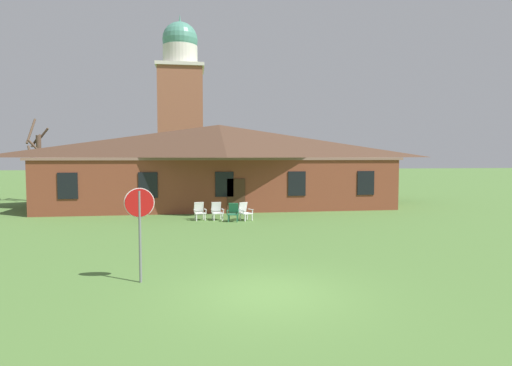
{
  "coord_description": "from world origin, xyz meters",
  "views": [
    {
      "loc": [
        -1.81,
        -10.23,
        3.45
      ],
      "look_at": [
        1.03,
        9.02,
        2.21
      ],
      "focal_mm": 29.67,
      "sensor_mm": 36.0,
      "label": 1
    }
  ],
  "objects_px": {
    "lawn_chair_near_door": "(217,211)",
    "lawn_chair_left_end": "(233,212)",
    "lawn_chair_by_porch": "(199,211)",
    "stop_sign": "(140,215)",
    "lawn_chair_middle": "(245,211)"
  },
  "relations": [
    {
      "from": "lawn_chair_near_door",
      "to": "lawn_chair_by_porch",
      "type": "bearing_deg",
      "value": 174.07
    },
    {
      "from": "lawn_chair_by_porch",
      "to": "lawn_chair_near_door",
      "type": "bearing_deg",
      "value": -5.93
    },
    {
      "from": "lawn_chair_left_end",
      "to": "stop_sign",
      "type": "bearing_deg",
      "value": -108.6
    },
    {
      "from": "lawn_chair_near_door",
      "to": "lawn_chair_middle",
      "type": "distance_m",
      "value": 1.52
    },
    {
      "from": "lawn_chair_by_porch",
      "to": "lawn_chair_near_door",
      "type": "distance_m",
      "value": 0.94
    },
    {
      "from": "stop_sign",
      "to": "lawn_chair_near_door",
      "type": "xyz_separation_m",
      "value": [
        2.68,
        11.06,
        -1.35
      ]
    },
    {
      "from": "lawn_chair_middle",
      "to": "lawn_chair_by_porch",
      "type": "bearing_deg",
      "value": 169.77
    },
    {
      "from": "lawn_chair_left_end",
      "to": "lawn_chair_middle",
      "type": "relative_size",
      "value": 1.0
    },
    {
      "from": "lawn_chair_near_door",
      "to": "lawn_chair_middle",
      "type": "height_order",
      "value": "same"
    },
    {
      "from": "stop_sign",
      "to": "lawn_chair_near_door",
      "type": "bearing_deg",
      "value": 76.36
    },
    {
      "from": "lawn_chair_near_door",
      "to": "lawn_chair_left_end",
      "type": "height_order",
      "value": "same"
    },
    {
      "from": "lawn_chair_near_door",
      "to": "lawn_chair_left_end",
      "type": "xyz_separation_m",
      "value": [
        0.83,
        -0.61,
        0.0
      ]
    },
    {
      "from": "lawn_chair_by_porch",
      "to": "lawn_chair_near_door",
      "type": "height_order",
      "value": "same"
    },
    {
      "from": "stop_sign",
      "to": "lawn_chair_by_porch",
      "type": "relative_size",
      "value": 2.71
    },
    {
      "from": "stop_sign",
      "to": "lawn_chair_middle",
      "type": "relative_size",
      "value": 2.71
    }
  ]
}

